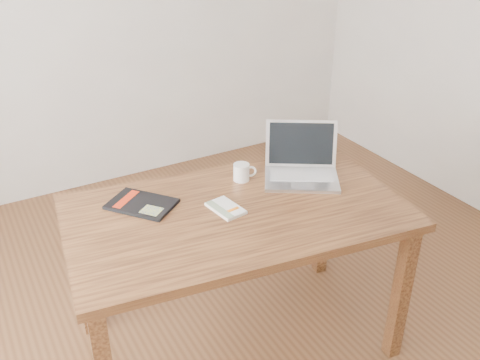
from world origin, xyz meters
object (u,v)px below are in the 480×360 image
white_guidebook (226,208)px  black_guidebook (142,204)px  desk (237,227)px  coffee_mug (242,172)px  laptop (301,166)px

white_guidebook → black_guidebook: 0.36m
desk → black_guidebook: (-0.34, 0.23, 0.10)m
white_guidebook → coffee_mug: size_ratio=1.70×
laptop → coffee_mug: (-0.26, 0.10, -0.01)m
desk → white_guidebook: bearing=160.3°
laptop → coffee_mug: bearing=-168.8°
laptop → coffee_mug: size_ratio=4.19×
coffee_mug → desk: bearing=-104.8°
desk → white_guidebook: 0.11m
coffee_mug → black_guidebook: bearing=-161.4°
desk → coffee_mug: 0.30m
white_guidebook → black_guidebook: (-0.30, 0.21, 0.00)m
black_guidebook → coffee_mug: 0.49m
laptop → black_guidebook: bearing=-156.2°
black_guidebook → white_guidebook: bearing=-73.5°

